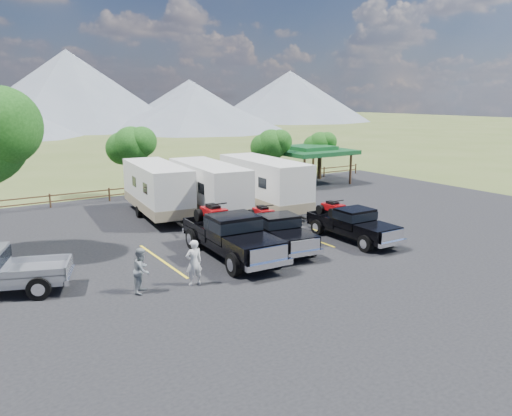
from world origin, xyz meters
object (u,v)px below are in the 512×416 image
rig_right (351,223)px  trailer_right (264,184)px  rig_left (230,234)px  rig_center (276,229)px  person_b (142,270)px  trailer_left (157,189)px  person_a (194,262)px  pavilion (310,151)px  trailer_center (209,189)px

rig_right → trailer_right: 8.00m
rig_left → rig_center: bearing=4.1°
person_b → trailer_left: bearing=14.8°
trailer_right → person_a: (-9.52, -9.29, -0.86)m
pavilion → trailer_left: 16.60m
rig_right → trailer_center: 9.40m
rig_center → trailer_center: trailer_center is taller
trailer_center → person_b: size_ratio=5.48×
person_a → person_b: (-1.99, 0.40, -0.05)m
rig_right → person_b: (-11.68, -0.94, -0.04)m
rig_center → rig_right: size_ratio=1.04×
trailer_center → trailer_right: bearing=-3.5°
trailer_left → trailer_center: (2.62, -1.84, 0.02)m
rig_left → person_b: (-4.98, -1.89, -0.23)m
rig_right → rig_center: bearing=166.9°
rig_left → rig_right: size_ratio=1.22×
trailer_right → person_b: (-11.51, -8.89, -0.90)m
rig_left → rig_center: size_ratio=1.18×
rig_left → trailer_left: bearing=91.7°
rig_right → person_b: size_ratio=3.25×
rig_right → person_b: 11.71m
pavilion → person_a: 25.27m
person_a → person_b: bearing=-7.7°
rig_center → trailer_left: trailer_left is taller
pavilion → rig_center: bearing=-133.5°
trailer_center → person_a: (-5.82, -9.86, -0.81)m
trailer_left → rig_right: bearing=-51.8°
pavilion → rig_left: size_ratio=0.89×
rig_right → trailer_left: 12.25m
trailer_right → person_b: bearing=-138.9°
rig_left → trailer_left: size_ratio=0.74×
pavilion → rig_center: 19.61m
rig_left → rig_center: (2.62, 0.05, -0.18)m
pavilion → trailer_right: (-9.54, -7.21, -0.97)m
rig_left → trailer_right: bearing=49.9°
rig_center → trailer_left: size_ratio=0.63×
person_a → person_b: size_ratio=1.05×
person_a → trailer_left: bearing=-101.6°
trailer_left → trailer_right: size_ratio=0.97×
rig_left → trailer_right: size_ratio=0.71×
trailer_right → trailer_center: bearing=174.6°
pavilion → trailer_left: size_ratio=0.65×
rig_left → trailer_center: trailer_center is taller
trailer_left → person_a: (-3.20, -11.70, -0.79)m
pavilion → person_a: (-19.06, -16.50, -1.82)m
trailer_right → rig_right: bearing=-85.4°
trailer_left → person_a: bearing=-99.2°
rig_right → trailer_left: size_ratio=0.60×
trailer_center → person_a: trailer_center is taller
rig_left → trailer_center: size_ratio=0.73×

